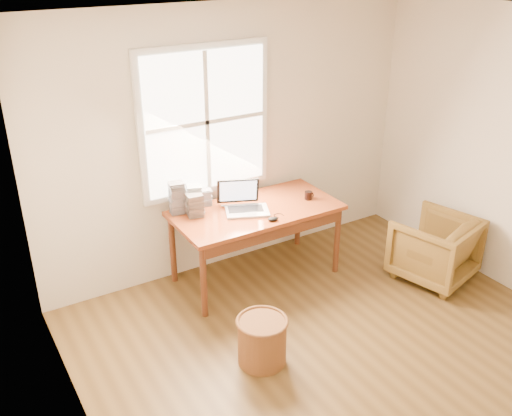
{
  "coord_description": "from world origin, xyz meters",
  "views": [
    {
      "loc": [
        -2.52,
        -2.41,
        3.09
      ],
      "look_at": [
        -0.09,
        1.65,
        0.84
      ],
      "focal_mm": 40.0,
      "sensor_mm": 36.0,
      "label": 1
    }
  ],
  "objects_px": {
    "cd_stack_a": "(195,198)",
    "armchair": "(434,248)",
    "wicker_stool": "(262,341)",
    "laptop": "(247,199)",
    "coffee_mug": "(308,195)",
    "desk": "(256,210)"
  },
  "relations": [
    {
      "from": "armchair",
      "to": "coffee_mug",
      "type": "relative_size",
      "value": 8.66
    },
    {
      "from": "laptop",
      "to": "coffee_mug",
      "type": "distance_m",
      "value": 0.67
    },
    {
      "from": "laptop",
      "to": "cd_stack_a",
      "type": "height_order",
      "value": "laptop"
    },
    {
      "from": "armchair",
      "to": "coffee_mug",
      "type": "bearing_deg",
      "value": -56.59
    },
    {
      "from": "wicker_stool",
      "to": "laptop",
      "type": "height_order",
      "value": "laptop"
    },
    {
      "from": "desk",
      "to": "wicker_stool",
      "type": "distance_m",
      "value": 1.39
    },
    {
      "from": "wicker_stool",
      "to": "laptop",
      "type": "bearing_deg",
      "value": 65.26
    },
    {
      "from": "armchair",
      "to": "coffee_mug",
      "type": "xyz_separation_m",
      "value": [
        -0.95,
        0.84,
        0.47
      ]
    },
    {
      "from": "armchair",
      "to": "laptop",
      "type": "distance_m",
      "value": 1.92
    },
    {
      "from": "laptop",
      "to": "armchair",
      "type": "bearing_deg",
      "value": -5.95
    },
    {
      "from": "armchair",
      "to": "cd_stack_a",
      "type": "relative_size",
      "value": 2.78
    },
    {
      "from": "armchair",
      "to": "cd_stack_a",
      "type": "height_order",
      "value": "cd_stack_a"
    },
    {
      "from": "wicker_stool",
      "to": "cd_stack_a",
      "type": "distance_m",
      "value": 1.54
    },
    {
      "from": "armchair",
      "to": "laptop",
      "type": "xyz_separation_m",
      "value": [
        -1.61,
        0.89,
        0.56
      ]
    },
    {
      "from": "armchair",
      "to": "cd_stack_a",
      "type": "distance_m",
      "value": 2.4
    },
    {
      "from": "desk",
      "to": "laptop",
      "type": "height_order",
      "value": "laptop"
    },
    {
      "from": "coffee_mug",
      "to": "cd_stack_a",
      "type": "xyz_separation_m",
      "value": [
        -1.07,
        0.33,
        0.09
      ]
    },
    {
      "from": "laptop",
      "to": "cd_stack_a",
      "type": "xyz_separation_m",
      "value": [
        -0.41,
        0.28,
        -0.0
      ]
    },
    {
      "from": "armchair",
      "to": "wicker_stool",
      "type": "xyz_separation_m",
      "value": [
        -2.12,
        -0.21,
        -0.13
      ]
    },
    {
      "from": "cd_stack_a",
      "to": "armchair",
      "type": "bearing_deg",
      "value": -30.1
    },
    {
      "from": "laptop",
      "to": "cd_stack_a",
      "type": "bearing_deg",
      "value": 168.83
    },
    {
      "from": "desk",
      "to": "coffee_mug",
      "type": "xyz_separation_m",
      "value": [
        0.55,
        -0.08,
        0.06
      ]
    }
  ]
}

